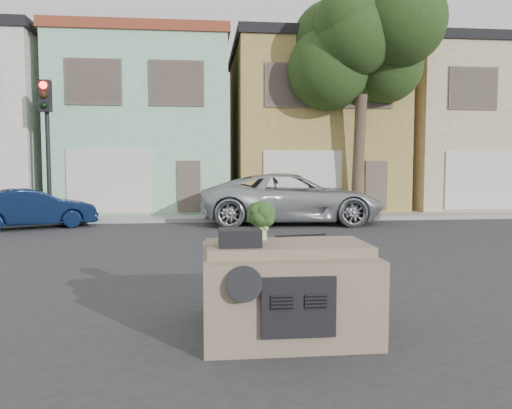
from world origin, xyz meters
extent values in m
plane|color=#303033|center=(0.00, 0.00, 0.00)|extent=(120.00, 120.00, 0.00)
cube|color=gray|center=(0.00, 10.50, 0.07)|extent=(40.00, 3.00, 0.15)
cube|color=#94CEA9|center=(-3.50, 14.50, 3.77)|extent=(7.20, 8.20, 7.55)
cube|color=#A28846|center=(4.00, 14.50, 3.77)|extent=(7.20, 8.20, 7.55)
cube|color=#C6B088|center=(11.50, 14.50, 3.77)|extent=(7.20, 8.20, 7.55)
imported|color=black|center=(-6.56, 7.92, 0.00)|extent=(4.15, 2.87, 1.30)
imported|color=#ADB1B5|center=(2.15, 8.40, 0.00)|extent=(6.52, 3.18, 1.79)
cube|color=black|center=(-6.50, 9.50, 2.55)|extent=(0.40, 0.40, 5.10)
cube|color=#243C17|center=(5.00, 9.80, 4.25)|extent=(4.40, 4.00, 8.50)
cube|color=#7B6954|center=(0.00, -3.00, 0.56)|extent=(2.00, 1.80, 1.12)
cube|color=black|center=(-0.58, -3.35, 1.22)|extent=(0.48, 0.38, 0.20)
cube|color=black|center=(0.28, -2.62, 1.13)|extent=(0.69, 0.15, 0.02)
cube|color=#203817|center=(-0.27, -2.87, 1.37)|extent=(0.42, 0.42, 0.50)
camera|label=1|loc=(-1.00, -9.01, 2.04)|focal=35.00mm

